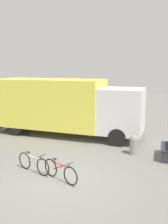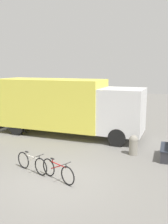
{
  "view_description": "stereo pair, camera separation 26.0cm",
  "coord_description": "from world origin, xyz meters",
  "px_view_note": "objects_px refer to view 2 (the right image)",
  "views": [
    {
      "loc": [
        3.35,
        -7.42,
        3.91
      ],
      "look_at": [
        -0.47,
        4.09,
        1.68
      ],
      "focal_mm": 40.0,
      "sensor_mm": 36.0,
      "label": 1
    },
    {
      "loc": [
        3.59,
        -7.34,
        3.91
      ],
      "look_at": [
        -0.47,
        4.09,
        1.68
      ],
      "focal_mm": 40.0,
      "sensor_mm": 36.0,
      "label": 2
    }
  ],
  "objects_px": {
    "park_bench": "(167,147)",
    "bicycle_near": "(32,163)",
    "delivery_truck": "(66,105)",
    "bicycle_middle": "(58,171)",
    "bollard_near_bench": "(133,144)"
  },
  "relations": [
    {
      "from": "delivery_truck",
      "to": "bicycle_near",
      "type": "height_order",
      "value": "delivery_truck"
    },
    {
      "from": "delivery_truck",
      "to": "bicycle_middle",
      "type": "relative_size",
      "value": 5.55
    },
    {
      "from": "bicycle_middle",
      "to": "park_bench",
      "type": "bearing_deg",
      "value": 69.16
    },
    {
      "from": "bicycle_near",
      "to": "bollard_near_bench",
      "type": "distance_m",
      "value": 4.55
    },
    {
      "from": "delivery_truck",
      "to": "bicycle_middle",
      "type": "xyz_separation_m",
      "value": [
        2.09,
        -5.51,
        -1.4
      ]
    },
    {
      "from": "bollard_near_bench",
      "to": "park_bench",
      "type": "bearing_deg",
      "value": 0.02
    },
    {
      "from": "park_bench",
      "to": "bicycle_near",
      "type": "xyz_separation_m",
      "value": [
        -4.74,
        -3.12,
        -0.15
      ]
    },
    {
      "from": "delivery_truck",
      "to": "bicycle_near",
      "type": "distance_m",
      "value": 5.43
    },
    {
      "from": "delivery_truck",
      "to": "bollard_near_bench",
      "type": "xyz_separation_m",
      "value": [
        4.17,
        -2.05,
        -1.26
      ]
    },
    {
      "from": "bicycle_near",
      "to": "bollard_near_bench",
      "type": "height_order",
      "value": "bollard_near_bench"
    },
    {
      "from": "park_bench",
      "to": "bicycle_middle",
      "type": "relative_size",
      "value": 0.95
    },
    {
      "from": "bicycle_near",
      "to": "bicycle_middle",
      "type": "relative_size",
      "value": 1.03
    },
    {
      "from": "delivery_truck",
      "to": "bicycle_middle",
      "type": "bearing_deg",
      "value": -67.97
    },
    {
      "from": "delivery_truck",
      "to": "bicycle_near",
      "type": "relative_size",
      "value": 5.37
    },
    {
      "from": "park_bench",
      "to": "bollard_near_bench",
      "type": "relative_size",
      "value": 1.64
    }
  ]
}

